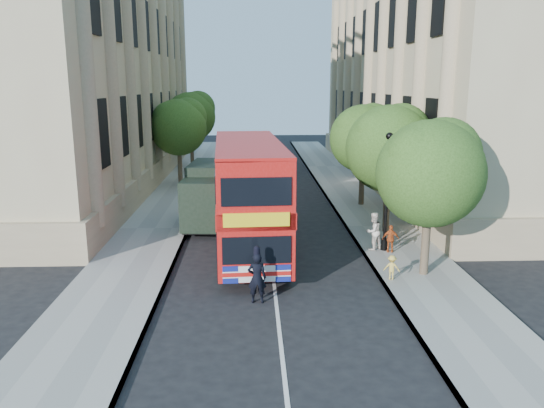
{
  "coord_description": "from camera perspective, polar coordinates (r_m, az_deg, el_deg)",
  "views": [
    {
      "loc": [
        -0.77,
        -16.09,
        7.31
      ],
      "look_at": [
        0.05,
        5.73,
        2.3
      ],
      "focal_mm": 35.0,
      "sensor_mm": 36.0,
      "label": 1
    }
  ],
  "objects": [
    {
      "name": "tree_left_far",
      "position": [
        38.58,
        -9.98,
        8.47
      ],
      "size": [
        4.0,
        4.0,
        6.3
      ],
      "color": "#473828",
      "rests_on": "ground"
    },
    {
      "name": "tree_right_mid",
      "position": [
        26.14,
        12.6,
        6.32
      ],
      "size": [
        4.2,
        4.2,
        6.37
      ],
      "color": "#473828",
      "rests_on": "ground"
    },
    {
      "name": "pavement_left",
      "position": [
        27.53,
        -12.5,
        -2.66
      ],
      "size": [
        3.5,
        80.0,
        0.12
      ],
      "primitive_type": "cube",
      "color": "gray",
      "rests_on": "ground"
    },
    {
      "name": "double_decker_bus",
      "position": [
        23.05,
        -2.52,
        1.2
      ],
      "size": [
        3.31,
        10.45,
        4.77
      ],
      "rotation": [
        0.0,
        0.0,
        0.06
      ],
      "color": "#B0100C",
      "rests_on": "ground"
    },
    {
      "name": "lamp_post",
      "position": [
        23.33,
        12.22,
        0.75
      ],
      "size": [
        0.32,
        0.32,
        5.16
      ],
      "color": "black",
      "rests_on": "pavement_right"
    },
    {
      "name": "police_constable",
      "position": [
        18.04,
        -1.63,
        -7.97
      ],
      "size": [
        0.64,
        0.42,
        1.75
      ],
      "primitive_type": "imported",
      "rotation": [
        0.0,
        0.0,
        3.14
      ],
      "color": "black",
      "rests_on": "ground"
    },
    {
      "name": "child_a",
      "position": [
        23.5,
        12.65,
        -3.67
      ],
      "size": [
        0.76,
        0.43,
        1.21
      ],
      "primitive_type": "imported",
      "rotation": [
        0.0,
        0.0,
        2.94
      ],
      "color": "#C55522",
      "rests_on": "pavement_right"
    },
    {
      "name": "tree_right_near",
      "position": [
        20.47,
        16.77,
        3.77
      ],
      "size": [
        4.0,
        4.0,
        6.08
      ],
      "color": "#473828",
      "rests_on": "ground"
    },
    {
      "name": "ground",
      "position": [
        17.69,
        0.56,
        -11.48
      ],
      "size": [
        120.0,
        120.0,
        0.0
      ],
      "primitive_type": "plane",
      "color": "black",
      "rests_on": "ground"
    },
    {
      "name": "box_van",
      "position": [
        27.57,
        -6.55,
        0.82
      ],
      "size": [
        2.66,
        5.76,
        3.21
      ],
      "rotation": [
        0.0,
        0.0,
        -0.07
      ],
      "color": "black",
      "rests_on": "ground"
    },
    {
      "name": "child_b",
      "position": [
        20.4,
        12.76,
        -6.67
      ],
      "size": [
        0.67,
        0.49,
        0.93
      ],
      "primitive_type": "imported",
      "rotation": [
        0.0,
        0.0,
        2.87
      ],
      "color": "gold",
      "rests_on": "pavement_right"
    },
    {
      "name": "tree_left_back",
      "position": [
        46.49,
        -8.67,
        9.56
      ],
      "size": [
        4.2,
        4.2,
        6.65
      ],
      "color": "#473828",
      "rests_on": "ground"
    },
    {
      "name": "pavement_right",
      "position": [
        27.86,
        11.48,
        -2.43
      ],
      "size": [
        3.5,
        80.0,
        0.12
      ],
      "primitive_type": "cube",
      "color": "gray",
      "rests_on": "ground"
    },
    {
      "name": "tree_right_far",
      "position": [
        31.96,
        9.89,
        7.35
      ],
      "size": [
        4.0,
        4.0,
        6.15
      ],
      "color": "#473828",
      "rests_on": "ground"
    },
    {
      "name": "building_left",
      "position": [
        42.19,
        -20.82,
        14.4
      ],
      "size": [
        12.0,
        38.0,
        18.0
      ],
      "primitive_type": "cube",
      "color": "tan",
      "rests_on": "ground"
    },
    {
      "name": "building_right",
      "position": [
        42.69,
        18.42,
        14.55
      ],
      "size": [
        12.0,
        38.0,
        18.0
      ],
      "primitive_type": "cube",
      "color": "tan",
      "rests_on": "ground"
    },
    {
      "name": "woman_pedestrian",
      "position": [
        23.69,
        10.85,
        -2.89
      ],
      "size": [
        1.03,
        0.98,
        1.67
      ],
      "primitive_type": "imported",
      "rotation": [
        0.0,
        0.0,
        3.75
      ],
      "color": "white",
      "rests_on": "pavement_right"
    }
  ]
}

